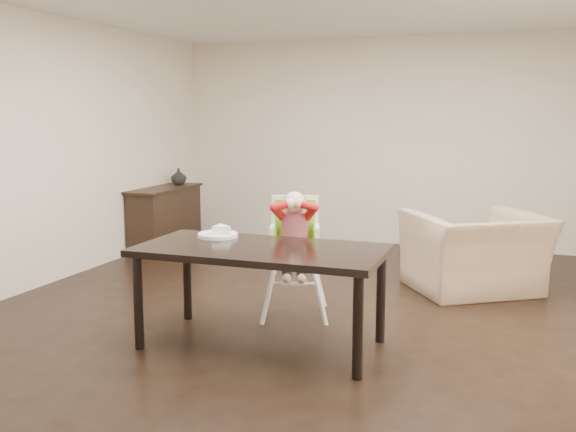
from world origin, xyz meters
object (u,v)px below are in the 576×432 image
dining_table (261,257)px  sideboard (165,218)px  high_chair (295,228)px  armchair (476,239)px

dining_table → sideboard: 3.81m
high_chair → dining_table: bearing=-106.7°
high_chair → armchair: 1.91m
sideboard → armchair: bearing=-11.7°
high_chair → sideboard: 3.25m
dining_table → armchair: size_ratio=1.52×
high_chair → armchair: bearing=24.1°
sideboard → dining_table: bearing=-49.0°
dining_table → sideboard: sideboard is taller
dining_table → high_chair: size_ratio=1.68×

